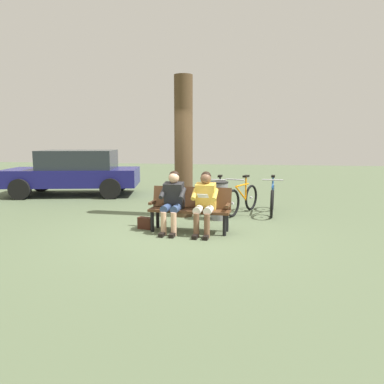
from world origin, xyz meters
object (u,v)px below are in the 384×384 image
Objects in this scene: bench at (190,206)px; litter_bin at (219,201)px; person_reading at (205,200)px; bicycle_red at (242,199)px; parked_car at (75,172)px; bicycle_green at (272,199)px; bicycle_orange at (219,199)px; tree_trunk at (184,147)px; person_companion at (173,199)px; handbag at (145,223)px.

litter_bin is (-0.48, -1.12, -0.07)m from bench.
litter_bin is at bearing -93.41° from person_reading.
person_reading is at bearing 6.92° from bicycle_red.
bicycle_red is at bearing 146.32° from parked_car.
bicycle_green and bicycle_orange have the same top height.
bench is 1.85m from bicycle_orange.
tree_trunk is 5.01m from parked_car.
person_companion is 5.95m from parked_car.
litter_bin is 0.56× the size of bicycle_red.
bench is 0.36× the size of parked_car.
handbag is at bearing -3.83° from person_reading.
bicycle_green is (-1.40, -2.17, -0.31)m from person_reading.
person_reading is (-0.31, 0.19, 0.16)m from bench.
person_companion reaches higher than bicycle_green.
bicycle_red is at bearing -77.72° from bicycle_green.
parked_car is at bearing -104.20° from bicycle_green.
handbag is 5.49m from parked_car.
tree_trunk is 2.53m from bicycle_green.
bicycle_orange is at bearing -77.44° from bicycle_green.
person_reading is at bearing 179.95° from person_companion.
parked_car is (4.13, -2.70, -0.86)m from tree_trunk.
handbag is (0.93, 0.02, -0.39)m from bench.
person_companion is 1.51m from litter_bin.
parked_car is (6.23, -2.09, 0.41)m from bicycle_green.
parked_car is at bearing -48.70° from handbag.
person_reading is 1.00× the size of person_companion.
tree_trunk is at bearing -70.21° from bench.
parked_car is at bearing -41.30° from person_companion.
bicycle_orange is 0.37× the size of parked_car.
person_companion is 0.37× the size of tree_trunk.
bench is at bearing 105.96° from tree_trunk.
bicycle_red is (-0.67, -2.07, -0.31)m from person_reading.
litter_bin is at bearing 137.46° from parked_car.
bicycle_red is (-0.98, -1.88, -0.15)m from bench.
parked_car is (5.00, -2.95, 0.34)m from litter_bin.
litter_bin is (-0.87, 0.25, -1.20)m from tree_trunk.
person_companion reaches higher than handbag.
bicycle_green is at bearing -118.98° from person_reading.
litter_bin is 0.68m from bicycle_orange.
bicycle_green is at bearing -142.82° from handbag.
bench is 0.97× the size of bicycle_green.
person_reading is 0.72× the size of bicycle_green.
bench is 0.97× the size of bicycle_orange.
person_reading is 0.78× the size of bicycle_red.
bench is 1.36× the size of person_companion.
person_companion is 4.00× the size of handbag.
tree_trunk is at bearing -111.16° from handbag.
person_companion is 2.43m from bicycle_red.
person_reading is at bearing 114.26° from tree_trunk.
parked_car is (4.93, -2.28, 0.41)m from bicycle_orange.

